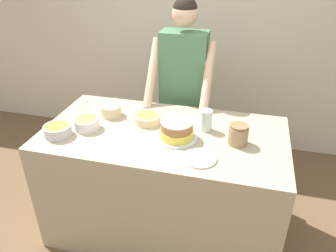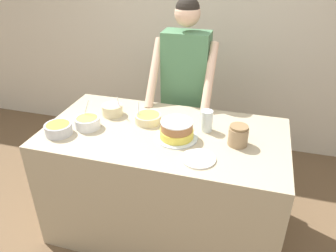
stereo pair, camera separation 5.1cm
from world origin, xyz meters
name	(u,v)px [view 1 (the left image)]	position (x,y,z in m)	size (l,w,h in m)	color
wall_back	(201,29)	(0.00, 1.98, 1.30)	(10.00, 0.05, 2.60)	beige
counter	(164,182)	(0.00, 0.46, 0.46)	(1.74, 0.91, 0.91)	tan
person_baker	(183,79)	(-0.01, 1.15, 1.06)	(0.54, 0.48, 1.74)	#2D2D38
cake	(177,130)	(0.11, 0.40, 0.97)	(0.29, 0.29, 0.13)	silver
frosting_bowl_orange	(58,130)	(-0.70, 0.23, 0.96)	(0.19, 0.19, 0.08)	silver
frosting_bowl_olive	(147,118)	(-0.16, 0.56, 0.95)	(0.20, 0.20, 0.15)	beige
frosting_bowl_yellow	(87,123)	(-0.55, 0.37, 0.96)	(0.18, 0.18, 0.19)	white
frosting_bowl_pink	(111,110)	(-0.47, 0.60, 0.96)	(0.16, 0.16, 0.17)	beige
drinking_glass	(206,120)	(0.29, 0.56, 0.99)	(0.08, 0.08, 0.16)	silver
ceramic_plate	(199,158)	(0.30, 0.19, 0.92)	(0.22, 0.22, 0.01)	white
stoneware_jar	(238,135)	(0.52, 0.43, 0.98)	(0.13, 0.13, 0.14)	#9E7F5B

